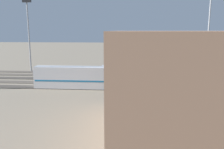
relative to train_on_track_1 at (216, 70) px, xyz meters
The scene contains 11 objects.
ground_plane 23.83m from the train_on_track_1, 12.16° to the left, with size 400.00×400.00×0.00m, color #756B5B.
track_bed_0 23.82m from the train_on_track_1, 12.16° to the right, with size 140.00×2.80×0.12m, color #4C443D.
track_bed_1 23.29m from the train_on_track_1, ahead, with size 140.00×2.80×0.12m, color #4C443D.
track_bed_2 23.82m from the train_on_track_1, 12.16° to the left, with size 140.00×2.80×0.12m, color #3D3833.
track_bed_3 25.35m from the train_on_track_1, 23.32° to the left, with size 140.00×2.80×0.12m, color #4C443D.
track_bed_4 27.71m from the train_on_track_1, 32.89° to the left, with size 140.00×2.80×0.12m, color #3D3833.
train_on_track_1 is the anchor object (origin of this frame).
train_on_track_2 9.93m from the train_on_track_1, 30.25° to the left, with size 47.20×3.00×3.80m.
train_on_track_4 18.57m from the train_on_track_1, 53.88° to the left, with size 71.40×3.06×5.00m.
light_mast_0 19.99m from the train_on_track_1, 88.43° to the right, with size 2.80×0.70×32.75m.
light_mast_2 59.66m from the train_on_track_1, ahead, with size 2.80×0.70×23.41m.
Camera 1 is at (1.34, 62.09, 13.33)m, focal length 37.14 mm.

